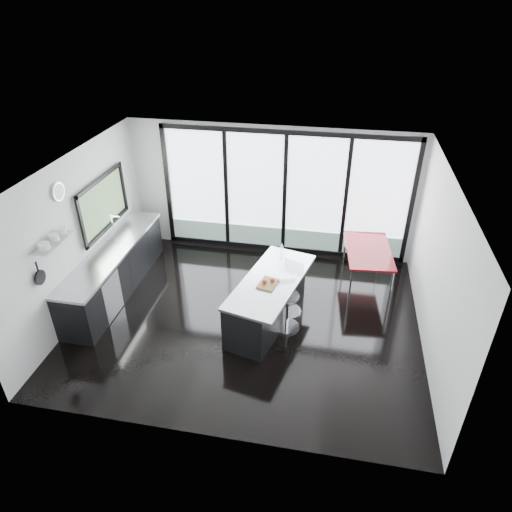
% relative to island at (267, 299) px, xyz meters
% --- Properties ---
extents(floor, '(6.00, 5.00, 0.00)m').
position_rel_island_xyz_m(floor, '(-0.35, -0.05, -0.44)').
color(floor, black).
rests_on(floor, ground).
extents(ceiling, '(6.00, 5.00, 0.00)m').
position_rel_island_xyz_m(ceiling, '(-0.35, -0.05, 2.36)').
color(ceiling, white).
rests_on(ceiling, wall_back).
extents(wall_back, '(6.00, 0.09, 2.80)m').
position_rel_island_xyz_m(wall_back, '(-0.07, 2.41, 0.83)').
color(wall_back, silver).
rests_on(wall_back, ground).
extents(wall_front, '(6.00, 0.00, 2.80)m').
position_rel_island_xyz_m(wall_front, '(-0.35, -2.55, 0.96)').
color(wall_front, silver).
rests_on(wall_front, ground).
extents(wall_left, '(0.26, 5.00, 2.80)m').
position_rel_island_xyz_m(wall_left, '(-3.32, 0.22, 1.12)').
color(wall_left, silver).
rests_on(wall_left, ground).
extents(wall_right, '(0.00, 5.00, 2.80)m').
position_rel_island_xyz_m(wall_right, '(2.65, -0.05, 0.96)').
color(wall_right, silver).
rests_on(wall_right, ground).
extents(counter_cabinets, '(0.69, 3.24, 1.36)m').
position_rel_island_xyz_m(counter_cabinets, '(-3.02, 0.35, 0.02)').
color(counter_cabinets, black).
rests_on(counter_cabinets, floor).
extents(island, '(1.37, 2.28, 1.13)m').
position_rel_island_xyz_m(island, '(0.00, 0.00, 0.00)').
color(island, black).
rests_on(island, floor).
extents(bar_stool_near, '(0.58, 0.58, 0.70)m').
position_rel_island_xyz_m(bar_stool_near, '(0.38, -0.15, -0.09)').
color(bar_stool_near, silver).
rests_on(bar_stool_near, floor).
extents(bar_stool_far, '(0.63, 0.63, 0.77)m').
position_rel_island_xyz_m(bar_stool_far, '(0.34, 0.28, -0.06)').
color(bar_stool_far, silver).
rests_on(bar_stool_far, floor).
extents(red_table, '(0.97, 1.53, 0.78)m').
position_rel_island_xyz_m(red_table, '(1.72, 1.47, -0.05)').
color(red_table, maroon).
rests_on(red_table, floor).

